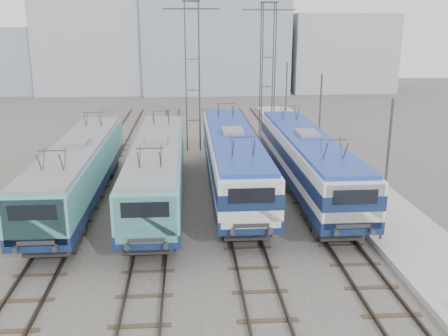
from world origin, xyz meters
TOP-DOWN VIEW (x-y plane):
  - ground at (0.00, 0.00)m, footprint 160.00×160.00m
  - platform at (10.20, 8.00)m, footprint 4.00×70.00m
  - locomotive_far_left at (-6.75, 8.62)m, footprint 2.81×17.77m
  - locomotive_center_left at (-2.25, 8.62)m, footprint 2.84×17.96m
  - locomotive_center_right at (2.25, 10.16)m, footprint 2.96×18.74m
  - locomotive_far_right at (6.75, 9.62)m, footprint 2.89×18.27m
  - catenary_tower_west at (0.00, 22.00)m, footprint 4.50×1.20m
  - catenary_tower_east at (6.50, 24.00)m, footprint 4.50×1.20m
  - mast_front at (8.60, 2.00)m, footprint 0.12×0.12m
  - mast_mid at (8.60, 14.00)m, footprint 0.12×0.12m
  - mast_rear at (8.60, 26.00)m, footprint 0.12×0.12m
  - building_west at (-14.00, 62.00)m, footprint 18.00×12.00m
  - building_center at (4.00, 62.00)m, footprint 22.00×14.00m
  - building_east at (24.00, 62.00)m, footprint 16.00×12.00m

SIDE VIEW (x-z plane):
  - ground at x=0.00m, z-range 0.00..0.00m
  - platform at x=10.20m, z-range 0.00..0.30m
  - locomotive_far_left at x=-6.75m, z-range 0.54..3.89m
  - locomotive_center_left at x=-2.25m, z-range 0.55..3.93m
  - locomotive_far_right at x=6.75m, z-range 0.61..4.05m
  - locomotive_center_right at x=2.25m, z-range 0.62..4.15m
  - mast_front at x=8.60m, z-range 0.00..7.00m
  - mast_mid at x=8.60m, z-range 0.00..7.00m
  - mast_rear at x=8.60m, z-range 0.00..7.00m
  - building_east at x=24.00m, z-range 0.00..12.00m
  - catenary_tower_west at x=0.00m, z-range 0.64..12.64m
  - catenary_tower_east at x=6.50m, z-range 0.64..12.64m
  - building_west at x=-14.00m, z-range 0.00..14.00m
  - building_center at x=4.00m, z-range 0.00..18.00m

